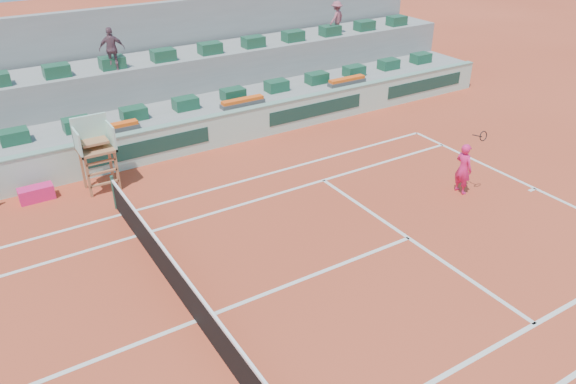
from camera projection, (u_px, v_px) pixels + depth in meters
name	position (u px, v px, depth m)	size (l,w,h in m)	color
ground	(196.00, 321.00, 12.63)	(90.00, 90.00, 0.00)	#AC3921
seating_tier_lower	(75.00, 138.00, 20.31)	(36.00, 4.00, 1.20)	gray
seating_tier_upper	(61.00, 106.00, 21.17)	(36.00, 2.40, 2.60)	gray
stadium_back_wall	(47.00, 72.00, 21.93)	(36.00, 0.40, 4.40)	gray
player_bag	(36.00, 194.00, 17.39)	(1.03, 0.46, 0.46)	#E91E69
spectator_mid	(112.00, 49.00, 20.47)	(0.92, 0.38, 1.57)	#6D4854
spectator_right	(336.00, 18.00, 25.58)	(0.95, 0.54, 1.46)	#984C59
court_lines	(196.00, 321.00, 12.63)	(23.89, 11.09, 0.01)	silver
tennis_net	(194.00, 303.00, 12.38)	(0.10, 11.97, 1.10)	black
advertising_hoarding	(92.00, 159.00, 18.66)	(36.00, 0.34, 1.26)	#ABD8C2
umpire_chair	(94.00, 144.00, 17.47)	(1.10, 0.90, 2.40)	#9A603A
seat_row_lower	(77.00, 124.00, 19.25)	(32.90, 0.60, 0.44)	#194C33
seat_row_upper	(57.00, 71.00, 19.99)	(32.90, 0.60, 0.44)	#194C33
flower_planters	(36.00, 144.00, 18.00)	(26.80, 0.36, 0.28)	#484848
tennis_player	(464.00, 168.00, 17.56)	(0.40, 0.87, 2.28)	#E91E69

